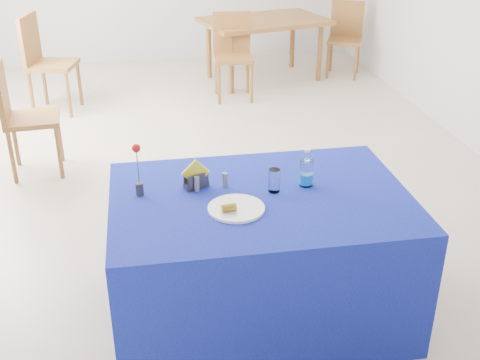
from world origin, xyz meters
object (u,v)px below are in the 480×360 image
object	(u,v)px
water_bottle	(306,173)
chair_bg_left	(233,49)
oak_table	(264,25)
chair_win_b	(43,57)
chair_bg_right	(346,33)
blue_table	(260,255)
plate	(236,208)
chair_win_a	(19,111)

from	to	relation	value
water_bottle	chair_bg_left	size ratio (longest dim) A/B	0.23
oak_table	chair_win_b	distance (m)	2.66
chair_bg_right	blue_table	bearing A→B (deg)	-90.10
plate	chair_win_a	distance (m)	2.71
oak_table	chair_bg_left	xyz separation A→B (m)	(-0.49, -0.60, -0.13)
water_bottle	chair_win_b	distance (m)	4.12
chair_win_a	chair_win_b	xyz separation A→B (m)	(0.01, 1.59, 0.03)
oak_table	chair_bg_right	size ratio (longest dim) A/B	1.82
blue_table	chair_win_a	xyz separation A→B (m)	(-1.59, 2.16, 0.18)
oak_table	chair_bg_right	world-z (taller)	chair_bg_right
plate	oak_table	distance (m)	4.77
water_bottle	plate	bearing A→B (deg)	-153.52
blue_table	chair_win_b	world-z (taller)	chair_win_b
oak_table	chair_bg_left	world-z (taller)	chair_bg_left
water_bottle	chair_bg_right	distance (m)	4.82
water_bottle	oak_table	size ratio (longest dim) A/B	0.13
plate	chair_bg_right	size ratio (longest dim) A/B	0.32
chair_win_a	chair_win_b	distance (m)	1.59
chair_win_b	chair_bg_right	bearing A→B (deg)	-64.67
chair_win_a	chair_win_b	bearing A→B (deg)	-5.31
blue_table	chair_bg_left	bearing A→B (deg)	83.11
plate	oak_table	world-z (taller)	plate
chair_bg_left	chair_win_b	size ratio (longest dim) A/B	0.92
chair_bg_left	chair_win_b	distance (m)	2.07
blue_table	water_bottle	bearing A→B (deg)	16.72
blue_table	chair_bg_right	distance (m)	4.99
chair_bg_right	oak_table	bearing A→B (deg)	-153.29
chair_bg_right	plate	bearing A→B (deg)	-91.07
chair_win_b	chair_win_a	bearing A→B (deg)	-167.39
chair_bg_left	chair_bg_right	xyz separation A→B (m)	(1.56, 0.65, -0.02)
plate	chair_win_b	world-z (taller)	chair_win_b
blue_table	chair_win_b	distance (m)	4.08
oak_table	blue_table	bearing A→B (deg)	-102.03
chair_bg_left	chair_bg_right	bearing A→B (deg)	26.05
oak_table	chair_win_a	xyz separation A→B (m)	(-2.55, -2.35, -0.11)
oak_table	chair_bg_right	xyz separation A→B (m)	(1.07, 0.05, -0.15)
plate	oak_table	bearing A→B (deg)	76.49
chair_win_b	plate	bearing A→B (deg)	-146.96
blue_table	chair_bg_left	distance (m)	3.94
water_bottle	chair_bg_left	bearing A→B (deg)	86.97
water_bottle	chair_win_b	world-z (taller)	chair_win_b
blue_table	chair_win_b	bearing A→B (deg)	112.91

